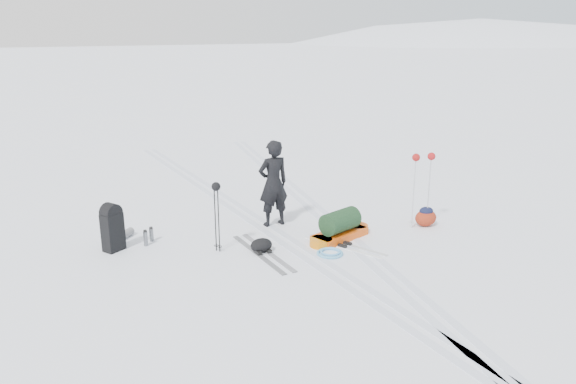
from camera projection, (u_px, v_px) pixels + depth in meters
name	position (u px, v px, depth m)	size (l,w,h in m)	color
ground	(290.00, 243.00, 10.17)	(200.00, 200.00, 0.00)	white
snow_hill_backdrop	(378.00, 356.00, 128.45)	(359.50, 192.00, 162.45)	white
ski_tracks	(299.00, 223.00, 11.17)	(3.38, 17.97, 0.01)	silver
skier	(273.00, 183.00, 10.86)	(0.62, 0.41, 1.70)	black
pulk_sled	(340.00, 228.00, 10.33)	(1.49, 0.85, 0.55)	#DB4D0C
expedition_rucksack	(114.00, 228.00, 9.80)	(0.67, 0.90, 0.86)	black
ski_poles_black	(216.00, 195.00, 9.53)	(0.15, 0.16, 1.25)	black
ski_poles_silver	(423.00, 165.00, 10.62)	(0.47, 0.20, 1.48)	silver
touring_skis_grey	(263.00, 253.00, 9.71)	(0.41, 1.93, 0.07)	#999BA1
touring_skis_white	(345.00, 246.00, 10.02)	(0.92, 1.56, 0.06)	white
rope_coil	(330.00, 253.00, 9.68)	(0.56, 0.56, 0.06)	#5AAEDC
small_daypack	(426.00, 217.00, 11.00)	(0.56, 0.53, 0.39)	maroon
thermos_pair	(148.00, 236.00, 10.12)	(0.22, 0.25, 0.29)	slate
stuff_sack	(261.00, 245.00, 9.75)	(0.46, 0.39, 0.24)	black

